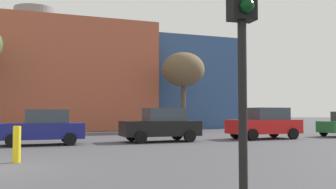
# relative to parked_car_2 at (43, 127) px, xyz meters

# --- Properties ---
(building_backdrop) EXTENTS (39.34, 13.67, 11.98)m
(building_backdrop) POSITION_rel_parked_car_2_xyz_m (-0.27, 20.25, 4.02)
(building_backdrop) COLOR #B2563D
(building_backdrop) RESTS_ON ground_plane
(parked_car_2) EXTENTS (3.98, 1.95, 1.72)m
(parked_car_2) POSITION_rel_parked_car_2_xyz_m (0.00, 0.00, 0.00)
(parked_car_2) COLOR navy
(parked_car_2) RESTS_ON ground_plane
(parked_car_3) EXTENTS (4.21, 2.06, 1.82)m
(parked_car_3) POSITION_rel_parked_car_2_xyz_m (6.12, -0.00, 0.05)
(parked_car_3) COLOR black
(parked_car_3) RESTS_ON ground_plane
(parked_car_4) EXTENTS (4.33, 2.12, 1.88)m
(parked_car_4) POSITION_rel_parked_car_2_xyz_m (12.74, 0.00, 0.07)
(parked_car_4) COLOR red
(parked_car_4) RESTS_ON ground_plane
(traffic_light_near_right) EXTENTS (0.37, 0.37, 3.72)m
(traffic_light_near_right) POSITION_rel_parked_car_2_xyz_m (2.07, -15.08, 1.88)
(traffic_light_near_right) COLOR black
(traffic_light_near_right) RESTS_ON ground_plane
(bare_tree_2) EXTENTS (3.65, 3.65, 6.73)m
(bare_tree_2) POSITION_rel_parked_car_2_xyz_m (11.64, 10.21, 4.36)
(bare_tree_2) COLOR brown
(bare_tree_2) RESTS_ON ground_plane
(bollard_yellow_0) EXTENTS (0.24, 0.24, 1.15)m
(bollard_yellow_0) POSITION_rel_parked_car_2_xyz_m (-0.99, -6.65, -0.28)
(bollard_yellow_0) COLOR yellow
(bollard_yellow_0) RESTS_ON ground_plane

